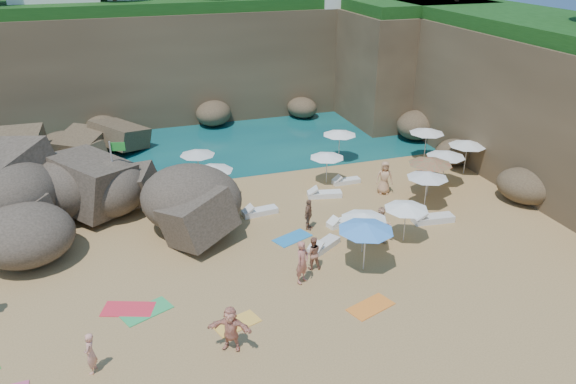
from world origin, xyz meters
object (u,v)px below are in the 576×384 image
object	(u,v)px
person_stand_1	(313,253)
person_stand_2	(204,187)
parasol_0	(197,152)
person_stand_4	(384,178)
person_stand_3	(308,214)
flag_pole	(116,168)
parasol_1	(340,132)
rock_outcrop	(104,233)
person_stand_6	(90,353)
parasol_2	(327,155)
person_stand_5	(195,176)
lounger_0	(342,222)

from	to	relation	value
person_stand_1	person_stand_2	distance (m)	8.56
parasol_0	person_stand_4	size ratio (longest dim) A/B	1.09
person_stand_2	person_stand_3	world-z (taller)	person_stand_2
flag_pole	parasol_1	distance (m)	14.01
parasol_1	flag_pole	bearing A→B (deg)	-166.27
flag_pole	parasol_0	xyz separation A→B (m)	(4.55, 2.80, -0.71)
rock_outcrop	person_stand_6	size ratio (longest dim) A/B	6.03
flag_pole	person_stand_1	bearing A→B (deg)	-47.72
parasol_1	person_stand_2	xyz separation A→B (m)	(-9.25, -3.52, -0.97)
parasol_2	person_stand_5	size ratio (longest dim) A/B	1.33
person_stand_2	person_stand_4	xyz separation A→B (m)	(9.59, -1.98, 0.06)
flag_pole	person_stand_1	size ratio (longest dim) A/B	2.57
parasol_1	person_stand_1	distance (m)	13.09
parasol_0	person_stand_2	world-z (taller)	parasol_0
person_stand_1	person_stand_5	bearing A→B (deg)	-61.91
parasol_0	person_stand_3	size ratio (longest dim) A/B	1.30
parasol_1	lounger_0	xyz separation A→B (m)	(-3.32, -8.18, -1.71)
lounger_0	person_stand_5	world-z (taller)	person_stand_5
person_stand_1	person_stand_4	world-z (taller)	person_stand_4
rock_outcrop	parasol_0	world-z (taller)	parasol_0
parasol_1	lounger_0	size ratio (longest dim) A/B	1.31
parasol_1	person_stand_4	world-z (taller)	parasol_1
flag_pole	lounger_0	distance (m)	11.60
lounger_0	person_stand_2	bearing A→B (deg)	126.53
person_stand_1	parasol_0	bearing A→B (deg)	-65.13
person_stand_1	person_stand_2	world-z (taller)	person_stand_2
parasol_0	lounger_0	world-z (taller)	parasol_0
flag_pole	parasol_0	distance (m)	5.39
flag_pole	parasol_1	size ratio (longest dim) A/B	1.83
lounger_0	flag_pole	bearing A→B (deg)	139.39
person_stand_1	person_stand_3	distance (m)	3.58
rock_outcrop	parasol_0	size ratio (longest dim) A/B	4.44
parasol_2	lounger_0	bearing A→B (deg)	-103.32
person_stand_3	person_stand_6	bearing A→B (deg)	162.09
flag_pole	person_stand_6	size ratio (longest dim) A/B	2.59
flag_pole	person_stand_4	distance (m)	14.18
person_stand_1	flag_pole	bearing A→B (deg)	-37.57
parasol_2	person_stand_4	world-z (taller)	person_stand_4
rock_outcrop	person_stand_2	distance (m)	5.65
flag_pole	rock_outcrop	bearing A→B (deg)	-114.79
parasol_2	person_stand_3	distance (m)	5.81
lounger_0	person_stand_3	world-z (taller)	person_stand_3
parasol_2	person_stand_6	distance (m)	17.71
person_stand_5	rock_outcrop	bearing A→B (deg)	-148.80
person_stand_4	person_stand_6	bearing A→B (deg)	-129.96
flag_pole	person_stand_4	xyz separation A→B (m)	(13.93, -2.18, -1.54)
parasol_2	person_stand_3	bearing A→B (deg)	-120.83
parasol_1	person_stand_3	xyz separation A→B (m)	(-5.07, -8.09, -1.06)
person_stand_1	person_stand_4	bearing A→B (deg)	-127.08
person_stand_2	person_stand_1	bearing A→B (deg)	134.54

